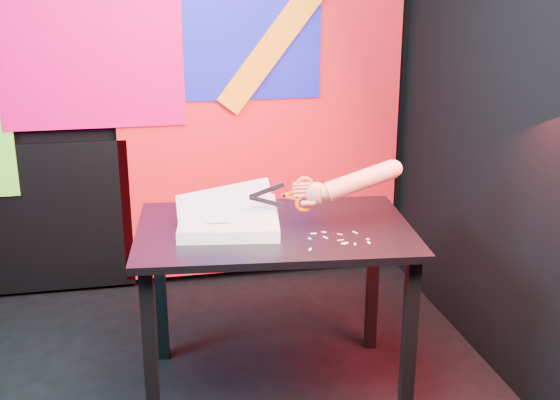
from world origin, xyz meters
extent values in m
cube|color=black|center=(0.00, 1.50, 1.35)|extent=(3.00, 0.01, 2.70)
cube|color=black|center=(0.00, -1.50, 1.35)|extent=(3.00, 0.01, 2.70)
cube|color=black|center=(1.50, 0.00, 1.35)|extent=(0.01, 3.00, 2.70)
cube|color=red|center=(0.65, 1.47, 0.85)|extent=(1.60, 0.02, 1.60)
cube|color=#1416B8|center=(0.55, 1.46, 1.45)|extent=(0.85, 0.02, 0.75)
cube|color=#D5004E|center=(-0.25, 1.45, 1.35)|extent=(0.95, 0.02, 0.80)
cube|color=orange|center=(0.85, 1.44, 1.55)|extent=(0.91, 0.02, 1.11)
cube|color=black|center=(-0.75, 1.47, 0.45)|extent=(1.30, 0.02, 0.85)
cube|color=black|center=(-0.04, 0.03, 0.36)|extent=(0.05, 0.05, 0.72)
cube|color=black|center=(0.03, 0.64, 0.36)|extent=(0.05, 0.05, 0.72)
cube|color=black|center=(0.95, -0.07, 0.36)|extent=(0.05, 0.05, 0.72)
cube|color=black|center=(1.01, 0.55, 0.36)|extent=(0.05, 0.05, 0.72)
cube|color=black|center=(0.49, 0.29, 0.73)|extent=(1.18, 0.85, 0.03)
cube|color=silver|center=(0.30, 0.27, 0.77)|extent=(0.43, 0.35, 0.05)
cube|color=white|center=(0.30, 0.27, 0.80)|extent=(0.43, 0.35, 0.00)
cube|color=white|center=(0.30, 0.27, 0.80)|extent=(0.41, 0.33, 0.12)
cube|color=white|center=(0.29, 0.29, 0.83)|extent=(0.38, 0.29, 0.21)
cylinder|color=black|center=(0.10, 0.17, 0.80)|extent=(0.01, 0.01, 0.00)
cylinder|color=black|center=(0.14, 0.16, 0.80)|extent=(0.01, 0.01, 0.00)
cylinder|color=black|center=(0.18, 0.16, 0.80)|extent=(0.01, 0.01, 0.00)
cylinder|color=black|center=(0.22, 0.15, 0.80)|extent=(0.01, 0.01, 0.00)
cylinder|color=black|center=(0.26, 0.14, 0.80)|extent=(0.01, 0.01, 0.00)
cylinder|color=black|center=(0.30, 0.14, 0.80)|extent=(0.01, 0.01, 0.00)
cylinder|color=black|center=(0.34, 0.13, 0.80)|extent=(0.01, 0.01, 0.00)
cylinder|color=black|center=(0.38, 0.13, 0.80)|extent=(0.01, 0.01, 0.00)
cylinder|color=black|center=(0.42, 0.12, 0.80)|extent=(0.01, 0.01, 0.00)
cylinder|color=black|center=(0.46, 0.11, 0.80)|extent=(0.01, 0.01, 0.00)
cylinder|color=black|center=(0.15, 0.43, 0.80)|extent=(0.01, 0.01, 0.00)
cylinder|color=black|center=(0.18, 0.43, 0.80)|extent=(0.01, 0.01, 0.00)
cylinder|color=black|center=(0.22, 0.42, 0.80)|extent=(0.01, 0.01, 0.00)
cylinder|color=black|center=(0.26, 0.41, 0.80)|extent=(0.01, 0.01, 0.00)
cylinder|color=black|center=(0.30, 0.41, 0.80)|extent=(0.01, 0.01, 0.00)
cylinder|color=black|center=(0.34, 0.40, 0.80)|extent=(0.01, 0.01, 0.00)
cylinder|color=black|center=(0.38, 0.40, 0.80)|extent=(0.01, 0.01, 0.00)
cylinder|color=black|center=(0.42, 0.39, 0.80)|extent=(0.01, 0.01, 0.00)
cylinder|color=black|center=(0.46, 0.38, 0.80)|extent=(0.01, 0.01, 0.00)
cylinder|color=black|center=(0.50, 0.38, 0.80)|extent=(0.01, 0.01, 0.00)
cube|color=black|center=(0.22, 0.34, 0.80)|extent=(0.07, 0.02, 0.00)
cube|color=black|center=(0.33, 0.30, 0.80)|extent=(0.05, 0.02, 0.00)
cube|color=black|center=(0.25, 0.24, 0.80)|extent=(0.09, 0.03, 0.00)
cube|color=silver|center=(0.45, 0.23, 0.92)|extent=(0.14, 0.01, 0.06)
cube|color=silver|center=(0.45, 0.23, 0.88)|extent=(0.14, 0.01, 0.06)
cylinder|color=silver|center=(0.52, 0.23, 0.90)|extent=(0.02, 0.01, 0.01)
cube|color=#F64700|center=(0.54, 0.23, 0.89)|extent=(0.05, 0.01, 0.03)
cube|color=#F64700|center=(0.54, 0.23, 0.91)|extent=(0.05, 0.01, 0.03)
torus|color=#F64700|center=(0.60, 0.23, 0.94)|extent=(0.08, 0.02, 0.08)
torus|color=#F64700|center=(0.60, 0.23, 0.86)|extent=(0.08, 0.02, 0.08)
ellipsoid|color=#AC6256|center=(0.65, 0.23, 0.90)|extent=(0.09, 0.05, 0.10)
cylinder|color=#AC6256|center=(0.60, 0.23, 0.90)|extent=(0.07, 0.02, 0.02)
cylinder|color=#AC6256|center=(0.60, 0.23, 0.91)|extent=(0.07, 0.02, 0.02)
cylinder|color=#AC6256|center=(0.60, 0.23, 0.93)|extent=(0.06, 0.02, 0.02)
cylinder|color=#AC6256|center=(0.60, 0.23, 0.94)|extent=(0.05, 0.02, 0.02)
cylinder|color=#AC6256|center=(0.61, 0.22, 0.87)|extent=(0.06, 0.04, 0.03)
cylinder|color=#AC6256|center=(0.69, 0.22, 0.90)|extent=(0.06, 0.06, 0.06)
cylinder|color=#AC6256|center=(0.83, 0.22, 0.95)|extent=(0.30, 0.09, 0.16)
sphere|color=#AC6256|center=(0.96, 0.22, 0.99)|extent=(0.07, 0.07, 0.07)
cube|color=silver|center=(0.57, 0.02, 0.75)|extent=(0.02, 0.03, 0.00)
cube|color=silver|center=(0.82, 0.08, 0.75)|extent=(0.01, 0.01, 0.00)
cube|color=silver|center=(0.81, 0.04, 0.75)|extent=(0.01, 0.02, 0.00)
cube|color=silver|center=(0.66, 0.13, 0.75)|extent=(0.02, 0.03, 0.00)
cube|color=silver|center=(0.75, 0.04, 0.75)|extent=(0.01, 0.02, 0.00)
cube|color=silver|center=(0.71, 0.05, 0.75)|extent=(0.02, 0.02, 0.00)
cube|color=silver|center=(0.60, 0.13, 0.75)|extent=(0.01, 0.02, 0.00)
cube|color=silver|center=(0.67, 0.19, 0.75)|extent=(0.02, 0.02, 0.00)
cube|color=silver|center=(0.63, 0.18, 0.75)|extent=(0.02, 0.01, 0.00)
cube|color=silver|center=(0.79, 0.16, 0.75)|extent=(0.01, 0.03, 0.00)
cube|color=silver|center=(0.71, 0.09, 0.75)|extent=(0.03, 0.01, 0.00)
cube|color=silver|center=(0.73, 0.15, 0.75)|extent=(0.02, 0.02, 0.00)
cube|color=silver|center=(0.72, 0.05, 0.75)|extent=(0.02, 0.01, 0.00)
camera|label=1|loc=(-0.02, -2.35, 1.72)|focal=45.00mm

